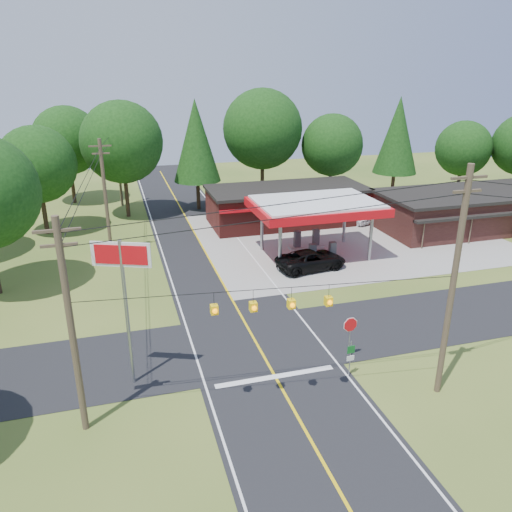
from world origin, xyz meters
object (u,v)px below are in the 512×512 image
object	(u,v)px
gas_canopy	(316,208)
octagonal_stop_sign	(350,328)
big_stop_sign	(123,278)
sedan_car	(353,216)
suv_car	(311,260)

from	to	relation	value
gas_canopy	octagonal_stop_sign	distance (m)	16.80
gas_canopy	big_stop_sign	distance (m)	22.16
sedan_car	octagonal_stop_sign	size ratio (longest dim) A/B	1.55
suv_car	octagonal_stop_sign	xyz separation A→B (m)	(-3.02, -13.01, 1.14)
sedan_car	big_stop_sign	bearing A→B (deg)	-155.64
sedan_car	suv_car	bearing A→B (deg)	-149.34
sedan_car	octagonal_stop_sign	xyz separation A→B (m)	(-12.17, -24.01, 1.25)
suv_car	sedan_car	bearing A→B (deg)	-47.14
sedan_car	big_stop_sign	xyz separation A→B (m)	(-23.89, -23.01, 5.23)
suv_car	sedan_car	distance (m)	14.31
suv_car	sedan_car	size ratio (longest dim) A/B	1.43
suv_car	sedan_car	world-z (taller)	suv_car
suv_car	big_stop_sign	size ratio (longest dim) A/B	0.73
gas_canopy	big_stop_sign	bearing A→B (deg)	-137.21
gas_canopy	suv_car	bearing A→B (deg)	-116.28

